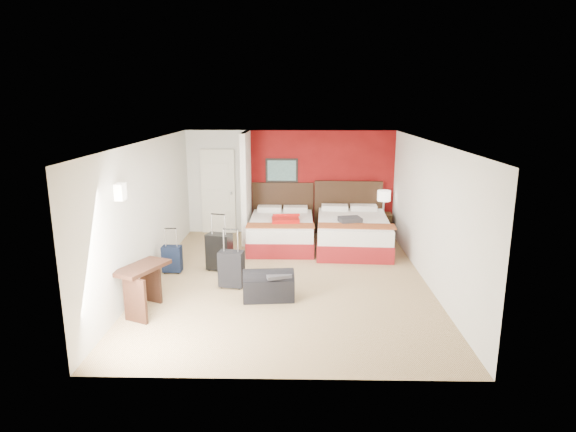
{
  "coord_description": "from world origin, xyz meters",
  "views": [
    {
      "loc": [
        0.2,
        -8.31,
        3.19
      ],
      "look_at": [
        0.0,
        0.8,
        1.0
      ],
      "focal_mm": 30.11,
      "sensor_mm": 36.0,
      "label": 1
    }
  ],
  "objects_px": {
    "suitcase_black": "(219,253)",
    "suitcase_charcoal": "(232,270)",
    "bed_left": "(281,232)",
    "duffel_bag": "(268,287)",
    "table_lamp": "(384,202)",
    "suitcase_navy": "(172,260)",
    "desk": "(143,289)",
    "nightstand": "(383,225)",
    "red_suitcase_open": "(286,218)",
    "bed_right": "(353,233)"
  },
  "relations": [
    {
      "from": "bed_left",
      "to": "suitcase_navy",
      "type": "distance_m",
      "value": 2.71
    },
    {
      "from": "desk",
      "to": "bed_right",
      "type": "bearing_deg",
      "value": 67.22
    },
    {
      "from": "table_lamp",
      "to": "suitcase_charcoal",
      "type": "height_order",
      "value": "table_lamp"
    },
    {
      "from": "suitcase_black",
      "to": "desk",
      "type": "relative_size",
      "value": 0.78
    },
    {
      "from": "red_suitcase_open",
      "to": "table_lamp",
      "type": "bearing_deg",
      "value": 15.67
    },
    {
      "from": "suitcase_navy",
      "to": "duffel_bag",
      "type": "relative_size",
      "value": 0.59
    },
    {
      "from": "bed_left",
      "to": "duffel_bag",
      "type": "bearing_deg",
      "value": -91.99
    },
    {
      "from": "table_lamp",
      "to": "desk",
      "type": "relative_size",
      "value": 0.62
    },
    {
      "from": "bed_left",
      "to": "bed_right",
      "type": "xyz_separation_m",
      "value": [
        1.58,
        -0.16,
        0.03
      ]
    },
    {
      "from": "table_lamp",
      "to": "suitcase_black",
      "type": "distance_m",
      "value": 4.32
    },
    {
      "from": "suitcase_black",
      "to": "suitcase_navy",
      "type": "distance_m",
      "value": 0.89
    },
    {
      "from": "suitcase_navy",
      "to": "bed_right",
      "type": "bearing_deg",
      "value": 25.87
    },
    {
      "from": "suitcase_black",
      "to": "suitcase_charcoal",
      "type": "height_order",
      "value": "suitcase_black"
    },
    {
      "from": "nightstand",
      "to": "suitcase_navy",
      "type": "xyz_separation_m",
      "value": [
        -4.4,
        -2.6,
        -0.04
      ]
    },
    {
      "from": "suitcase_navy",
      "to": "table_lamp",
      "type": "bearing_deg",
      "value": 31.66
    },
    {
      "from": "bed_right",
      "to": "suitcase_black",
      "type": "distance_m",
      "value": 3.1
    },
    {
      "from": "bed_left",
      "to": "suitcase_charcoal",
      "type": "xyz_separation_m",
      "value": [
        -0.78,
        -2.52,
        0.01
      ]
    },
    {
      "from": "bed_right",
      "to": "duffel_bag",
      "type": "relative_size",
      "value": 2.66
    },
    {
      "from": "bed_left",
      "to": "red_suitcase_open",
      "type": "height_order",
      "value": "red_suitcase_open"
    },
    {
      "from": "bed_right",
      "to": "suitcase_navy",
      "type": "height_order",
      "value": "bed_right"
    },
    {
      "from": "red_suitcase_open",
      "to": "suitcase_charcoal",
      "type": "bearing_deg",
      "value": -115.42
    },
    {
      "from": "bed_left",
      "to": "table_lamp",
      "type": "height_order",
      "value": "table_lamp"
    },
    {
      "from": "bed_right",
      "to": "table_lamp",
      "type": "relative_size",
      "value": 4.01
    },
    {
      "from": "bed_right",
      "to": "nightstand",
      "type": "bearing_deg",
      "value": 52.16
    },
    {
      "from": "bed_right",
      "to": "table_lamp",
      "type": "height_order",
      "value": "table_lamp"
    },
    {
      "from": "duffel_bag",
      "to": "red_suitcase_open",
      "type": "bearing_deg",
      "value": 80.56
    },
    {
      "from": "duffel_bag",
      "to": "suitcase_charcoal",
      "type": "bearing_deg",
      "value": 137.81
    },
    {
      "from": "bed_left",
      "to": "desk",
      "type": "relative_size",
      "value": 2.27
    },
    {
      "from": "suitcase_charcoal",
      "to": "suitcase_navy",
      "type": "xyz_separation_m",
      "value": [
        -1.22,
        0.71,
        -0.06
      ]
    },
    {
      "from": "suitcase_black",
      "to": "suitcase_charcoal",
      "type": "relative_size",
      "value": 1.11
    },
    {
      "from": "bed_left",
      "to": "nightstand",
      "type": "relative_size",
      "value": 3.56
    },
    {
      "from": "bed_left",
      "to": "suitcase_black",
      "type": "xyz_separation_m",
      "value": [
        -1.13,
        -1.66,
        0.04
      ]
    },
    {
      "from": "table_lamp",
      "to": "suitcase_charcoal",
      "type": "relative_size",
      "value": 0.89
    },
    {
      "from": "bed_left",
      "to": "desk",
      "type": "height_order",
      "value": "desk"
    },
    {
      "from": "duffel_bag",
      "to": "desk",
      "type": "height_order",
      "value": "desk"
    },
    {
      "from": "bed_left",
      "to": "bed_right",
      "type": "height_order",
      "value": "bed_right"
    },
    {
      "from": "desk",
      "to": "suitcase_navy",
      "type": "bearing_deg",
      "value": 113.9
    },
    {
      "from": "nightstand",
      "to": "duffel_bag",
      "type": "xyz_separation_m",
      "value": [
        -2.51,
        -3.81,
        -0.07
      ]
    },
    {
      "from": "bed_right",
      "to": "duffel_bag",
      "type": "xyz_separation_m",
      "value": [
        -1.69,
        -2.87,
        -0.12
      ]
    },
    {
      "from": "bed_right",
      "to": "duffel_bag",
      "type": "distance_m",
      "value": 3.33
    },
    {
      "from": "table_lamp",
      "to": "suitcase_black",
      "type": "bearing_deg",
      "value": -145.3
    },
    {
      "from": "bed_right",
      "to": "suitcase_charcoal",
      "type": "xyz_separation_m",
      "value": [
        -2.36,
        -2.36,
        -0.02
      ]
    },
    {
      "from": "bed_left",
      "to": "suitcase_black",
      "type": "distance_m",
      "value": 2.01
    },
    {
      "from": "nightstand",
      "to": "desk",
      "type": "xyz_separation_m",
      "value": [
        -4.4,
        -4.33,
        0.09
      ]
    },
    {
      "from": "suitcase_navy",
      "to": "desk",
      "type": "height_order",
      "value": "desk"
    },
    {
      "from": "bed_left",
      "to": "red_suitcase_open",
      "type": "relative_size",
      "value": 2.5
    },
    {
      "from": "suitcase_black",
      "to": "duffel_bag",
      "type": "distance_m",
      "value": 1.71
    },
    {
      "from": "bed_left",
      "to": "bed_right",
      "type": "bearing_deg",
      "value": -5.78
    },
    {
      "from": "table_lamp",
      "to": "red_suitcase_open",
      "type": "bearing_deg",
      "value": -158.92
    },
    {
      "from": "red_suitcase_open",
      "to": "duffel_bag",
      "type": "relative_size",
      "value": 0.97
    }
  ]
}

